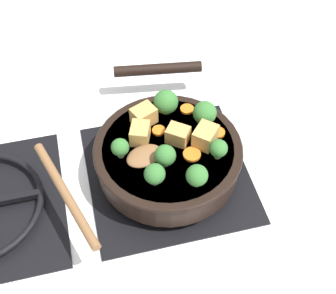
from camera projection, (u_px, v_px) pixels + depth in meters
The scene contains 19 objects.
ground_plane at pixel (168, 174), 0.93m from camera, with size 2.40×2.40×0.00m, color white.
front_burner_grate at pixel (168, 171), 0.92m from camera, with size 0.31×0.31×0.03m.
skillet_pan at pixel (168, 154), 0.88m from camera, with size 0.39×0.28×0.06m.
wooden_spoon at pixel (100, 177), 0.81m from camera, with size 0.23×0.23×0.02m.
tofu_cube_center_large at pixel (178, 135), 0.86m from camera, with size 0.04×0.03×0.03m, color tan.
tofu_cube_near_handle at pixel (205, 136), 0.85m from camera, with size 0.04×0.04×0.04m, color tan.
tofu_cube_east_chunk at pixel (140, 133), 0.86m from camera, with size 0.04×0.03×0.03m, color tan.
tofu_cube_west_chunk at pixel (144, 116), 0.89m from camera, with size 0.04×0.03×0.03m, color tan.
broccoli_floret_near_spoon at pixel (166, 102), 0.89m from camera, with size 0.05×0.05×0.05m.
broccoli_floret_center_top at pixel (205, 113), 0.88m from camera, with size 0.05×0.05×0.05m.
broccoli_floret_east_rim at pixel (155, 174), 0.79m from camera, with size 0.04×0.04×0.04m.
broccoli_floret_west_rim at pixel (120, 146), 0.83m from camera, with size 0.03×0.03×0.04m.
broccoli_floret_north_edge at pixel (218, 149), 0.83m from camera, with size 0.03×0.03×0.04m.
broccoli_floret_south_cluster at pixel (197, 176), 0.79m from camera, with size 0.04×0.04×0.05m.
broccoli_floret_mid_floret at pixel (165, 156), 0.81m from camera, with size 0.04×0.04×0.05m.
carrot_slice_orange_thin at pixel (192, 154), 0.85m from camera, with size 0.03×0.03×0.01m, color orange.
carrot_slice_near_center at pixel (159, 131), 0.88m from camera, with size 0.03×0.03×0.01m, color orange.
carrot_slice_edge_slice at pixel (218, 132), 0.88m from camera, with size 0.03×0.03×0.01m, color orange.
carrot_slice_under_broccoli at pixel (187, 109), 0.92m from camera, with size 0.03×0.03×0.01m, color orange.
Camera 1 is at (-0.53, 0.13, 0.75)m, focal length 50.00 mm.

